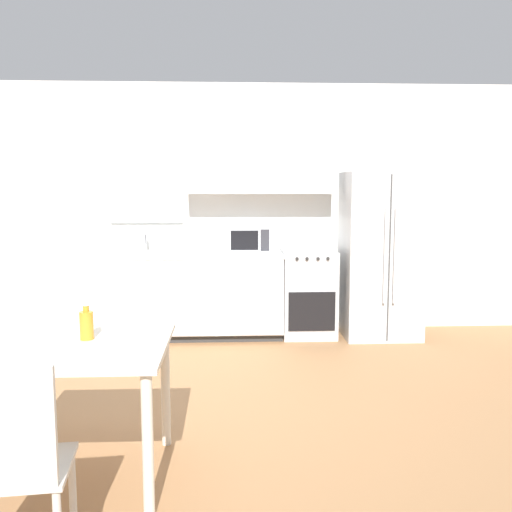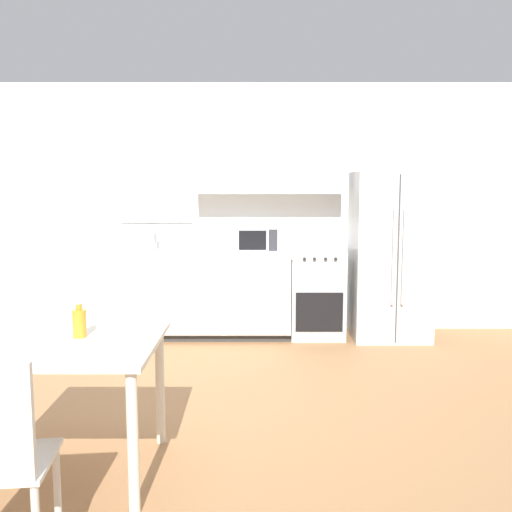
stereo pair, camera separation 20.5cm
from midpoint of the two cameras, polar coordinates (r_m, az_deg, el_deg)
name	(u,v)px [view 1 (the left image)]	position (r m, az deg, el deg)	size (l,w,h in m)	color
ground_plane	(210,414)	(4.21, -6.03, -15.41)	(12.00, 12.00, 0.00)	#9E7047
wall_back	(222,200)	(6.28, -4.34, 5.59)	(12.00, 0.38, 2.70)	silver
kitchen_counter	(185,295)	(6.10, -8.12, -3.87)	(2.08, 0.64, 0.90)	#333333
oven_range	(308,293)	(6.14, 4.26, -3.71)	(0.56, 0.60, 0.92)	#B7BABC
refrigerator	(380,255)	(6.16, 11.39, 0.11)	(0.79, 0.73, 1.75)	silver
kitchen_sink	(144,252)	(6.09, -12.12, 0.37)	(0.73, 0.41, 0.21)	#B7BABC
microwave	(249,239)	(6.11, -1.66, 1.73)	(0.45, 0.32, 0.28)	#B7BABC
coffee_mug	(189,251)	(5.82, -7.67, 0.53)	(0.12, 0.08, 0.10)	white
dining_table	(75,364)	(3.31, -19.41, -10.17)	(1.00, 0.91, 0.76)	beige
dining_chair_near	(14,457)	(2.62, -25.24, -17.77)	(0.44, 0.44, 0.93)	beige
drink_bottle	(87,324)	(3.33, -18.30, -6.50)	(0.08, 0.08, 0.21)	orange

